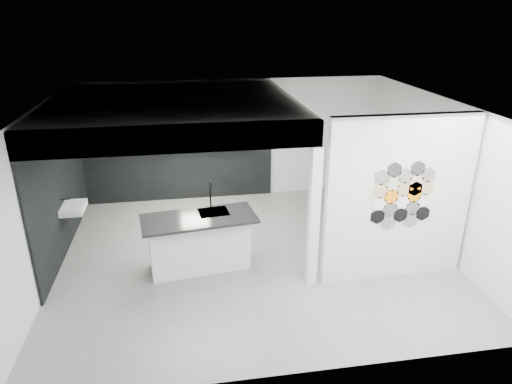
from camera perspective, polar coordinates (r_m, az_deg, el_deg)
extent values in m
cube|color=slate|center=(8.58, -0.34, -7.96)|extent=(7.00, 6.00, 0.01)
cube|color=silver|center=(7.73, 17.36, -0.91)|extent=(2.45, 0.15, 2.80)
cube|color=black|center=(10.76, -9.73, 4.97)|extent=(4.40, 0.04, 2.35)
cube|color=black|center=(9.19, -23.30, 0.42)|extent=(0.04, 4.00, 2.35)
cube|color=silver|center=(8.51, -10.27, 9.96)|extent=(4.40, 4.00, 0.40)
cube|color=silver|center=(7.33, 7.23, -3.26)|extent=(0.16, 0.16, 2.35)
cube|color=silver|center=(6.64, -10.34, 6.54)|extent=(4.40, 0.16, 0.40)
cube|color=silver|center=(9.07, -21.86, -1.86)|extent=(0.40, 0.60, 0.12)
cube|color=black|center=(10.63, -9.23, 5.48)|extent=(3.00, 0.15, 0.04)
cube|color=silver|center=(8.05, -7.10, -6.31)|extent=(1.76, 0.83, 0.97)
cube|color=black|center=(7.74, -7.17, -3.31)|extent=(2.01, 1.08, 0.05)
cube|color=black|center=(7.91, -5.34, -2.54)|extent=(0.56, 0.49, 0.02)
cylinder|color=black|center=(8.02, -5.72, -0.37)|extent=(0.03, 0.03, 0.45)
torus|color=black|center=(7.87, -5.68, 0.96)|extent=(0.04, 0.16, 0.16)
cylinder|color=black|center=(10.69, -16.46, 5.51)|extent=(0.23, 0.23, 0.16)
ellipsoid|color=black|center=(10.63, -4.15, 6.29)|extent=(0.24, 0.24, 0.16)
cylinder|color=gray|center=(10.68, -2.12, 6.23)|extent=(0.16, 0.16, 0.10)
cylinder|color=gray|center=(10.68, -1.97, 6.33)|extent=(0.12, 0.12, 0.13)
cylinder|color=black|center=(10.60, -10.76, 5.96)|extent=(0.08, 0.08, 0.18)
cylinder|color=black|center=(10.63, -12.56, 5.60)|extent=(0.10, 0.10, 0.09)
cylinder|color=black|center=(7.61, 14.96, -3.00)|extent=(0.26, 0.02, 0.26)
cylinder|color=white|center=(7.52, 15.13, -1.44)|extent=(0.26, 0.02, 0.26)
cylinder|color=tan|center=(7.43, 15.30, 0.15)|extent=(0.26, 0.02, 0.26)
cylinder|color=#66635E|center=(7.35, 15.47, 1.78)|extent=(0.26, 0.02, 0.26)
cylinder|color=silver|center=(7.73, 16.20, -3.63)|extent=(0.26, 0.02, 0.26)
cylinder|color=black|center=(7.64, 16.38, -2.11)|extent=(0.26, 0.02, 0.26)
cylinder|color=orange|center=(7.55, 16.56, -0.55)|extent=(0.26, 0.02, 0.26)
cylinder|color=beige|center=(7.47, 16.75, 1.04)|extent=(0.26, 0.02, 0.26)
cylinder|color=#2D2D2D|center=(7.40, 16.94, 2.67)|extent=(0.26, 0.02, 0.26)
cylinder|color=black|center=(7.77, 17.59, -2.76)|extent=(0.26, 0.02, 0.26)
cylinder|color=white|center=(7.68, 17.79, -1.23)|extent=(0.26, 0.02, 0.26)
cylinder|color=tan|center=(7.60, 17.98, 0.33)|extent=(0.26, 0.02, 0.26)
cylinder|color=#66635E|center=(7.52, 18.18, 1.92)|extent=(0.26, 0.02, 0.26)
cylinder|color=silver|center=(7.90, 18.77, -3.38)|extent=(0.26, 0.02, 0.26)
cylinder|color=black|center=(7.81, 18.97, -1.89)|extent=(0.26, 0.02, 0.26)
cylinder|color=orange|center=(7.73, 19.18, -0.37)|extent=(0.26, 0.02, 0.26)
cylinder|color=beige|center=(7.65, 19.38, 1.19)|extent=(0.26, 0.02, 0.26)
cylinder|color=#2D2D2D|center=(7.57, 19.60, 2.78)|extent=(0.26, 0.02, 0.26)
cylinder|color=black|center=(7.95, 20.12, -2.53)|extent=(0.26, 0.02, 0.26)
cylinder|color=white|center=(7.86, 20.33, -1.03)|extent=(0.26, 0.02, 0.26)
cylinder|color=tan|center=(7.78, 20.55, 0.49)|extent=(0.26, 0.02, 0.26)
cylinder|color=#66635E|center=(7.70, 20.77, 2.05)|extent=(0.26, 0.02, 0.26)
cylinder|color=orange|center=(7.69, 19.28, 0.41)|extent=(0.26, 0.02, 0.26)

